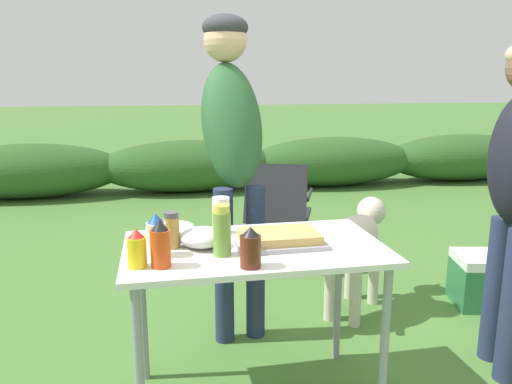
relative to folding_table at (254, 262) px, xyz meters
The scene contains 16 objects.
shrub_hedge 4.58m from the folding_table, 90.00° to the left, with size 14.40×0.90×0.68m.
folding_table is the anchor object (origin of this frame).
food_tray 0.15m from the folding_table, ahead, with size 0.38×0.26×0.06m.
plate_stack 0.41m from the folding_table, 151.38° to the left, with size 0.21×0.21×0.05m, color white.
mixing_bowl 0.25m from the folding_table, behind, with size 0.19×0.19×0.08m, color silver.
paper_cup_stack 0.28m from the folding_table, 120.56° to the left, with size 0.08×0.08×0.17m, color white.
hot_sauce_bottle 0.46m from the folding_table, 155.46° to the right, with size 0.08×0.08×0.18m.
bbq_sauce_bottle 0.30m from the folding_table, 104.32° to the right, with size 0.08×0.08×0.16m.
mayo_bottle 0.44m from the folding_table, behind, with size 0.08×0.08×0.18m.
relish_jar 0.25m from the folding_table, 148.18° to the right, with size 0.07×0.07×0.21m.
spice_jar 0.38m from the folding_table, behind, with size 0.07×0.07×0.15m.
mustard_bottle 0.53m from the folding_table, 161.08° to the right, with size 0.07×0.07×0.15m.
standing_person_in_olive_jacket 0.87m from the folding_table, 89.03° to the left, with size 0.39×0.52×1.79m.
dog 1.16m from the folding_table, 44.90° to the left, with size 0.63×0.71×0.68m.
camp_chair_green_behind_table 1.74m from the folding_table, 72.83° to the left, with size 0.65×0.72×0.83m.
cooler_box 1.90m from the folding_table, 21.80° to the left, with size 0.54×0.42×0.34m.
Camera 1 is at (-0.39, -1.99, 1.42)m, focal length 35.00 mm.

